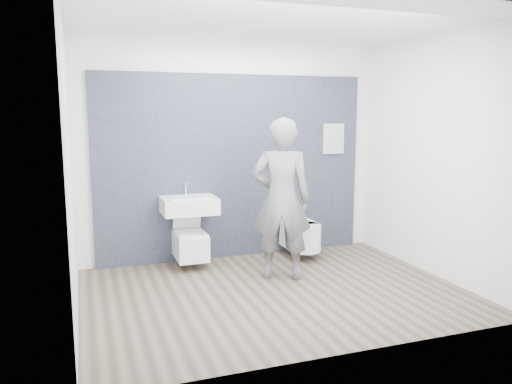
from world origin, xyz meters
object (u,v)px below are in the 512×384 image
object	(u,v)px
toilet_square	(190,244)
toilet_rounded	(302,235)
washbasin	(189,205)
visitor	(281,199)

from	to	relation	value
toilet_square	toilet_rounded	size ratio (longest dim) A/B	1.06
toilet_square	toilet_rounded	world-z (taller)	toilet_square
toilet_rounded	washbasin	bearing A→B (deg)	176.62
toilet_square	visitor	bearing A→B (deg)	-39.98
toilet_rounded	toilet_square	bearing A→B (deg)	177.21
toilet_rounded	visitor	size ratio (longest dim) A/B	0.36
toilet_rounded	visitor	xyz separation A→B (m)	(-0.58, -0.69, 0.64)
washbasin	toilet_square	distance (m)	0.49
toilet_square	toilet_rounded	xyz separation A→B (m)	(1.49, -0.07, -0.00)
toilet_rounded	visitor	distance (m)	1.10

